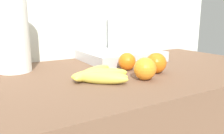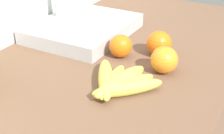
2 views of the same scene
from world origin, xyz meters
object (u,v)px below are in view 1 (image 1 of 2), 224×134
(banana_bunch, at_px, (98,75))
(sink_basin, at_px, (120,55))
(paper_towel_roll, at_px, (12,33))
(orange_center, at_px, (127,61))
(orange_right, at_px, (156,63))
(orange_back_right, at_px, (145,69))

(banana_bunch, bearing_deg, sink_basin, 46.39)
(paper_towel_roll, bearing_deg, orange_center, -26.71)
(orange_center, xyz_separation_m, sink_basin, (0.09, 0.20, -0.01))
(orange_right, bearing_deg, paper_towel_roll, 147.22)
(banana_bunch, relative_size, paper_towel_roll, 0.67)
(orange_back_right, height_order, paper_towel_roll, paper_towel_roll)
(banana_bunch, xyz_separation_m, paper_towel_roll, (-0.21, 0.27, 0.13))
(orange_right, height_order, orange_center, orange_right)
(banana_bunch, bearing_deg, orange_back_right, -25.98)
(orange_center, height_order, paper_towel_roll, paper_towel_roll)
(orange_right, relative_size, orange_center, 1.11)
(orange_right, distance_m, sink_basin, 0.29)
(banana_bunch, distance_m, orange_right, 0.24)
(paper_towel_roll, bearing_deg, banana_bunch, -51.90)
(orange_right, bearing_deg, banana_bunch, 176.23)
(sink_basin, bearing_deg, banana_bunch, -133.61)
(sink_basin, bearing_deg, orange_center, -115.56)
(orange_center, distance_m, orange_back_right, 0.15)
(banana_bunch, distance_m, orange_back_right, 0.16)
(orange_back_right, bearing_deg, orange_center, 78.60)
(banana_bunch, bearing_deg, orange_center, 25.39)
(orange_back_right, xyz_separation_m, sink_basin, (0.12, 0.34, -0.01))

